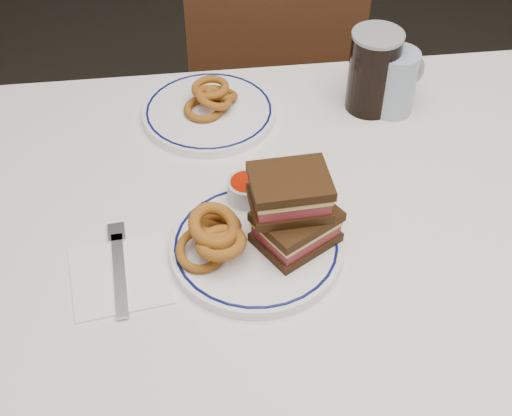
{
  "coord_description": "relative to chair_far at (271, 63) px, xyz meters",
  "views": [
    {
      "loc": [
        -0.22,
        -0.79,
        1.56
      ],
      "look_at": [
        -0.13,
        -0.07,
        0.85
      ],
      "focal_mm": 50.0,
      "sensor_mm": 36.0,
      "label": 1
    }
  ],
  "objects": [
    {
      "name": "napkin_fork",
      "position": [
        -0.35,
        -0.9,
        0.25
      ],
      "size": [
        0.16,
        0.19,
        0.01
      ],
      "color": "white",
      "rests_on": "dining_table"
    },
    {
      "name": "main_plate",
      "position": [
        -0.15,
        -0.88,
        0.25
      ],
      "size": [
        0.26,
        0.26,
        0.02
      ],
      "color": "white",
      "rests_on": "dining_table"
    },
    {
      "name": "ketchup_ramekin",
      "position": [
        -0.15,
        -0.78,
        0.28
      ],
      "size": [
        0.06,
        0.06,
        0.04
      ],
      "color": "silver",
      "rests_on": "main_plate"
    },
    {
      "name": "onion_rings_far",
      "position": [
        -0.19,
        -0.52,
        0.28
      ],
      "size": [
        0.11,
        0.1,
        0.06
      ],
      "color": "brown",
      "rests_on": "far_plate"
    },
    {
      "name": "chair_far",
      "position": [
        0.0,
        0.0,
        0.0
      ],
      "size": [
        0.45,
        0.45,
        0.93
      ],
      "color": "#4A2617",
      "rests_on": "floor"
    },
    {
      "name": "beer_mug",
      "position": [
        0.11,
        -0.54,
        0.32
      ],
      "size": [
        0.14,
        0.09,
        0.16
      ],
      "color": "black",
      "rests_on": "dining_table"
    },
    {
      "name": "water_glass",
      "position": [
        0.15,
        -0.55,
        0.3
      ],
      "size": [
        0.08,
        0.08,
        0.12
      ],
      "primitive_type": "cylinder",
      "color": "#98ADC4",
      "rests_on": "dining_table"
    },
    {
      "name": "reuben_sandwich",
      "position": [
        -0.09,
        -0.87,
        0.32
      ],
      "size": [
        0.14,
        0.14,
        0.12
      ],
      "color": "black",
      "rests_on": "main_plate"
    },
    {
      "name": "onion_rings_main",
      "position": [
        -0.21,
        -0.88,
        0.29
      ],
      "size": [
        0.11,
        0.12,
        0.09
      ],
      "color": "brown",
      "rests_on": "main_plate"
    },
    {
      "name": "far_plate",
      "position": [
        -0.19,
        -0.53,
        0.25
      ],
      "size": [
        0.25,
        0.25,
        0.02
      ],
      "color": "white",
      "rests_on": "dining_table"
    },
    {
      "name": "dining_table",
      "position": [
        -0.02,
        -0.81,
        0.14
      ],
      "size": [
        1.27,
        0.87,
        0.75
      ],
      "color": "white",
      "rests_on": "floor"
    }
  ]
}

